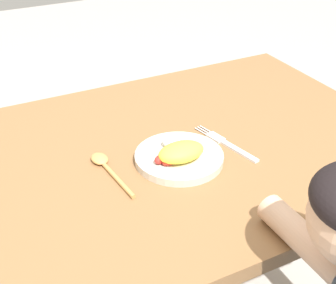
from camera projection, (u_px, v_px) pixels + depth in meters
name	position (u px, v px, depth m)	size (l,w,h in m)	color
dining_table	(141.00, 197.00, 1.18)	(1.33, 0.80, 0.75)	brown
plate	(179.00, 156.00, 1.09)	(0.20, 0.20, 0.06)	beige
fork	(227.00, 144.00, 1.16)	(0.06, 0.20, 0.01)	silver
spoon	(106.00, 166.00, 1.07)	(0.04, 0.19, 0.02)	tan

